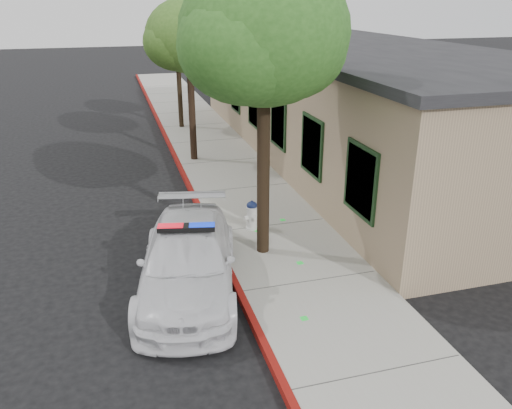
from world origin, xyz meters
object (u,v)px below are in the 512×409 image
object	(u,v)px
clapboard_building	(349,101)
police_car	(188,260)
street_tree_mid	(189,39)
street_tree_far	(178,48)
fire_hydrant	(252,215)
street_tree_near	(265,40)

from	to	relation	value
clapboard_building	police_car	size ratio (longest dim) A/B	4.07
police_car	street_tree_mid	size ratio (longest dim) A/B	0.90
clapboard_building	street_tree_far	world-z (taller)	street_tree_far
fire_hydrant	street_tree_near	world-z (taller)	street_tree_near
street_tree_near	police_car	bearing A→B (deg)	-152.28
fire_hydrant	street_tree_mid	xyz separation A→B (m)	(-0.41, 6.69, 3.90)
clapboard_building	police_car	world-z (taller)	clapboard_building
street_tree_far	clapboard_building	bearing A→B (deg)	-45.62
police_car	fire_hydrant	distance (m)	3.08
clapboard_building	police_car	xyz separation A→B (m)	(-7.59, -8.39, -1.42)
police_car	street_tree_far	bearing A→B (deg)	94.28
clapboard_building	fire_hydrant	size ratio (longest dim) A/B	26.51
police_car	street_tree_far	world-z (taller)	street_tree_far
clapboard_building	street_tree_mid	size ratio (longest dim) A/B	3.66
street_tree_mid	street_tree_far	size ratio (longest dim) A/B	1.20
fire_hydrant	street_tree_mid	size ratio (longest dim) A/B	0.14
street_tree_mid	street_tree_near	bearing A→B (deg)	-87.55
fire_hydrant	street_tree_near	size ratio (longest dim) A/B	0.12
police_car	street_tree_near	size ratio (longest dim) A/B	0.79
street_tree_mid	street_tree_far	xyz separation A→B (m)	(0.29, 5.20, -0.74)
fire_hydrant	street_tree_near	bearing A→B (deg)	-107.60
fire_hydrant	street_tree_near	distance (m)	4.65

